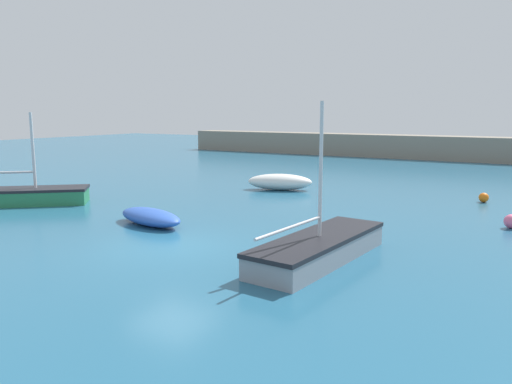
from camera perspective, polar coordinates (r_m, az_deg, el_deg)
The scene contains 8 objects.
ground_plane at distance 15.74m, azimuth -9.53°, elevation -6.55°, with size 120.00×120.00×0.20m, color #235B7A.
harbor_breakwater at distance 46.56m, azimuth 18.59°, elevation 4.87°, with size 47.83×2.57×2.05m, color gray.
sailboat_twin_hulled at distance 24.57m, azimuth -23.85°, elevation -0.35°, with size 4.44×4.18×4.10m.
open_tender_yellow at distance 26.58m, azimuth 2.75°, elevation 1.16°, with size 3.65×2.41×0.86m.
sailboat_short_mast at distance 14.14m, azimuth 7.22°, elevation -6.33°, with size 2.04×5.85×4.42m.
rowboat_blue_near at distance 18.78m, azimuth -11.98°, elevation -2.80°, with size 3.37×1.92×0.60m.
mooring_buoy_pink at distance 20.04m, azimuth 27.16°, elevation -3.01°, with size 0.51×0.51×0.51m, color #EA668C.
mooring_buoy_orange at distance 25.23m, azimuth 24.58°, elevation -0.58°, with size 0.44×0.44×0.44m, color orange.
Camera 1 is at (9.88, -11.50, 4.13)m, focal length 35.00 mm.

